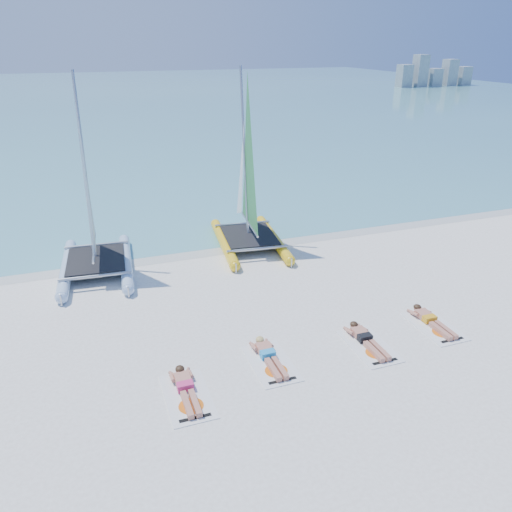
{
  "coord_description": "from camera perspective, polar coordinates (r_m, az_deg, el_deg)",
  "views": [
    {
      "loc": [
        -4.18,
        -11.74,
        7.44
      ],
      "look_at": [
        0.43,
        1.2,
        1.43
      ],
      "focal_mm": 35.0,
      "sensor_mm": 36.0,
      "label": 1
    }
  ],
  "objects": [
    {
      "name": "wet_sand_strip",
      "position": [
        19.23,
        -5.51,
        0.78
      ],
      "size": [
        140.0,
        1.4,
        0.01
      ],
      "primitive_type": "cube",
      "color": "silver",
      "rests_on": "ground"
    },
    {
      "name": "ground",
      "position": [
        14.51,
        -0.0,
        -7.2
      ],
      "size": [
        140.0,
        140.0,
        0.0
      ],
      "primitive_type": "plane",
      "color": "white",
      "rests_on": "ground"
    },
    {
      "name": "sunbather_a",
      "position": [
        11.89,
        -8.05,
        -14.65
      ],
      "size": [
        0.37,
        1.73,
        0.26
      ],
      "color": "tan",
      "rests_on": "towel_a"
    },
    {
      "name": "towel_b",
      "position": [
        12.71,
        1.73,
        -12.13
      ],
      "size": [
        1.0,
        1.85,
        0.02
      ],
      "primitive_type": "cube",
      "color": "white",
      "rests_on": "ground"
    },
    {
      "name": "sea",
      "position": [
        75.22,
        -17.08,
        16.99
      ],
      "size": [
        140.0,
        115.0,
        0.01
      ],
      "primitive_type": "cube",
      "color": "#7ED2D0",
      "rests_on": "ground"
    },
    {
      "name": "catamaran_blue",
      "position": [
        17.67,
        -18.46,
        4.53
      ],
      "size": [
        2.73,
        5.11,
        6.75
      ],
      "rotation": [
        0.0,
        0.0,
        -0.08
      ],
      "color": "#BCD4F7",
      "rests_on": "ground"
    },
    {
      "name": "sunbather_d",
      "position": [
        15.08,
        19.31,
        -6.88
      ],
      "size": [
        0.37,
        1.73,
        0.26
      ],
      "color": "tan",
      "rests_on": "towel_d"
    },
    {
      "name": "catamaran_yellow",
      "position": [
        19.29,
        -1.12,
        7.66
      ],
      "size": [
        2.91,
        5.42,
        6.76
      ],
      "rotation": [
        0.0,
        0.0,
        -0.11
      ],
      "color": "yellow",
      "rests_on": "ground"
    },
    {
      "name": "sunbather_b",
      "position": [
        12.8,
        1.42,
        -11.26
      ],
      "size": [
        0.37,
        1.73,
        0.26
      ],
      "color": "tan",
      "rests_on": "towel_b"
    },
    {
      "name": "towel_a",
      "position": [
        11.81,
        -7.82,
        -15.62
      ],
      "size": [
        1.0,
        1.85,
        0.02
      ],
      "primitive_type": "cube",
      "color": "white",
      "rests_on": "ground"
    },
    {
      "name": "towel_c",
      "position": [
        13.66,
        12.79,
        -9.98
      ],
      "size": [
        1.0,
        1.85,
        0.02
      ],
      "primitive_type": "cube",
      "color": "white",
      "rests_on": "ground"
    },
    {
      "name": "towel_d",
      "position": [
        15.01,
        19.69,
        -7.57
      ],
      "size": [
        1.0,
        1.85,
        0.02
      ],
      "primitive_type": "cube",
      "color": "white",
      "rests_on": "ground"
    },
    {
      "name": "sunbather_c",
      "position": [
        13.73,
        12.41,
        -9.2
      ],
      "size": [
        0.37,
        1.73,
        0.26
      ],
      "color": "tan",
      "rests_on": "towel_c"
    },
    {
      "name": "distant_skyline",
      "position": [
        93.91,
        19.61,
        19.02
      ],
      "size": [
        14.0,
        2.0,
        5.0
      ],
      "color": "#A1ABB1",
      "rests_on": "ground"
    }
  ]
}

